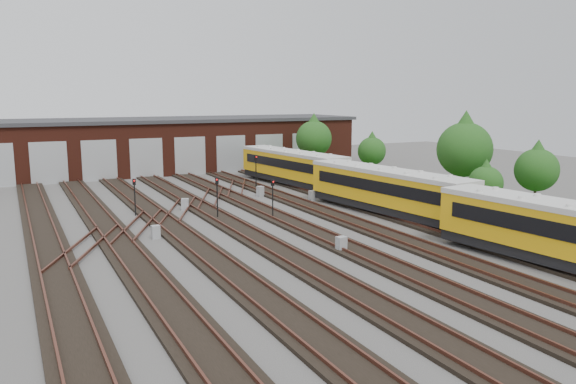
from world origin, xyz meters
name	(u,v)px	position (x,y,z in m)	size (l,w,h in m)	color
ground	(310,249)	(0.00, 0.00, 0.00)	(120.00, 120.00, 0.00)	#403E3C
track_network	(303,245)	(-0.17, 0.59, 0.11)	(30.40, 70.00, 0.33)	black
maintenance_shed	(151,144)	(-0.01, 39.97, 3.20)	(51.00, 12.50, 6.35)	#4E1E13
grass_verge	(441,197)	(19.00, 10.00, 0.03)	(8.00, 55.00, 0.05)	#1C4517
metro_train	(387,189)	(10.00, 6.00, 1.97)	(4.55, 47.73, 3.21)	black
signal_mast_0	(135,192)	(-7.34, 14.27, 1.83)	(0.25, 0.23, 2.85)	black
signal_mast_1	(217,193)	(-2.14, 10.31, 2.00)	(0.28, 0.27, 3.13)	black
signal_mast_2	(256,167)	(5.89, 21.66, 2.13)	(0.29, 0.27, 3.33)	black
signal_mast_3	(273,194)	(1.46, 8.35, 1.89)	(0.25, 0.23, 2.97)	black
relay_cabinet_0	(156,232)	(-7.65, 6.57, 0.44)	(0.52, 0.44, 0.87)	#9C9FA1
relay_cabinet_1	(185,204)	(-3.35, 14.61, 0.47)	(0.57, 0.47, 0.95)	#9C9FA1
relay_cabinet_2	(341,244)	(1.34, -1.36, 0.46)	(0.55, 0.46, 0.92)	#9C9FA1
relay_cabinet_3	(312,196)	(7.74, 13.66, 0.44)	(0.53, 0.44, 0.89)	#9C9FA1
relay_cabinet_4	(260,191)	(4.51, 17.56, 0.47)	(0.57, 0.47, 0.94)	#9C9FA1
tree_0	(314,134)	(16.96, 29.89, 4.53)	(4.26, 4.26, 7.05)	#342117
tree_1	(372,148)	(20.55, 23.07, 3.34)	(3.14, 3.14, 5.20)	#342117
tree_2	(465,143)	(19.57, 7.93, 5.04)	(4.73, 4.73, 7.84)	#342117
tree_3	(486,179)	(16.65, 2.55, 2.79)	(2.62, 2.62, 4.35)	#342117
tree_4	(537,165)	(21.79, 2.24, 3.64)	(3.42, 3.42, 5.67)	#342117
bush_0	(517,216)	(16.28, -0.86, 0.63)	(1.26, 1.26, 1.26)	#1B4614
bush_1	(352,170)	(19.39, 25.24, 0.69)	(1.38, 1.38, 1.38)	#1B4614
bush_2	(388,178)	(18.99, 17.79, 0.68)	(1.37, 1.37, 1.37)	#1B4614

